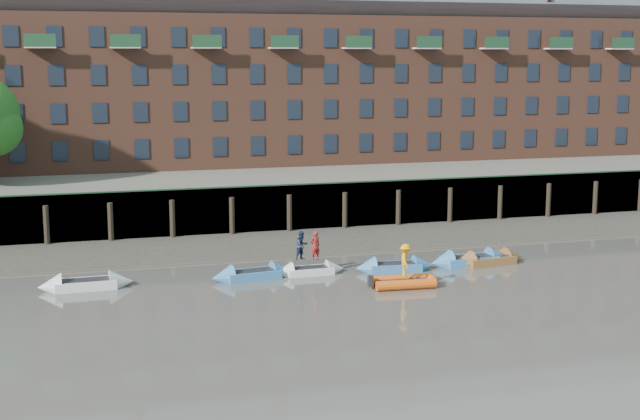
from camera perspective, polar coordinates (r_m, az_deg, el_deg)
name	(u,v)px	position (r m, az deg, el deg)	size (l,w,h in m)	color
ground	(445,318)	(42.05, 8.02, -6.83)	(220.00, 220.00, 0.00)	#565049
foreshore	(333,241)	(58.43, 0.84, -2.01)	(110.00, 8.00, 0.50)	#3D382F
mud_band	(349,252)	(55.26, 1.86, -2.70)	(110.00, 1.60, 0.10)	#4C4336
river_wall	(315,206)	(62.27, -0.33, 0.23)	(110.00, 1.23, 3.30)	#2D2A26
bank_terrace	(271,181)	(75.31, -3.14, 1.89)	(110.00, 28.00, 3.20)	#5E594D
apartment_terrace	(267,46)	(75.57, -3.39, 10.45)	(80.60, 15.56, 20.98)	brown
rowboat_0	(86,284)	(48.14, -14.76, -4.61)	(4.86, 1.49, 1.40)	silver
rowboat_2	(252,274)	(48.76, -4.34, -4.14)	(4.77, 1.97, 1.34)	teal
rowboat_3	(310,271)	(49.60, -0.68, -3.91)	(4.04, 1.27, 1.16)	silver
rowboat_4	(395,267)	(50.54, 4.79, -3.65)	(4.65, 1.75, 1.32)	teal
rowboat_5	(470,260)	(52.55, 9.57, -3.20)	(5.08, 1.71, 1.46)	teal
rowboat_6	(489,260)	(52.88, 10.74, -3.17)	(4.88, 2.02, 1.38)	brown
rib_tender	(406,282)	(47.18, 5.50, -4.60)	(3.54, 1.85, 0.61)	#DC5210
person_rower_a	(315,246)	(49.45, -0.32, -2.30)	(0.59, 0.39, 1.62)	maroon
person_rower_b	(302,246)	(49.47, -1.16, -2.29)	(0.79, 0.62, 1.63)	#19233F
person_rib_crew	(406,260)	(46.81, 5.50, -3.23)	(1.14, 0.65, 1.76)	orange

